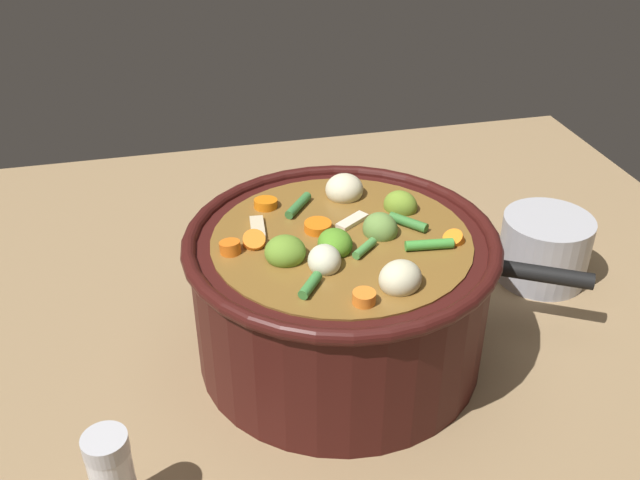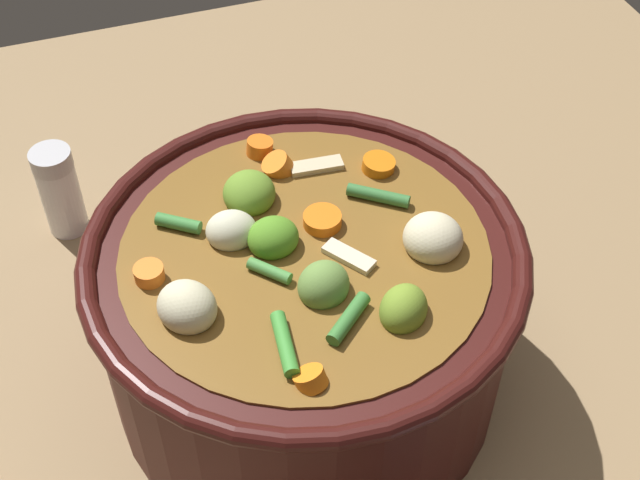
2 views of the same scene
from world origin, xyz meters
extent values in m
plane|color=#8C704C|center=(0.00, 0.00, 0.00)|extent=(1.10, 1.10, 0.00)
cylinder|color=#38110F|center=(0.00, 0.00, 0.07)|extent=(0.29, 0.29, 0.14)
torus|color=#38110F|center=(0.00, 0.00, 0.14)|extent=(0.31, 0.31, 0.01)
cylinder|color=brown|center=(0.00, 0.00, 0.08)|extent=(0.25, 0.25, 0.13)
ellipsoid|color=olive|center=(0.02, -0.06, 0.15)|extent=(0.05, 0.05, 0.03)
ellipsoid|color=olive|center=(0.00, 0.04, 0.15)|extent=(0.05, 0.05, 0.03)
ellipsoid|color=olive|center=(-0.04, 0.07, 0.15)|extent=(0.05, 0.05, 0.03)
ellipsoid|color=#518C24|center=(0.02, -0.01, 0.15)|extent=(0.04, 0.04, 0.03)
cylinder|color=orange|center=(-0.02, -0.02, 0.14)|extent=(0.03, 0.03, 0.01)
cylinder|color=orange|center=(0.03, 0.10, 0.14)|extent=(0.03, 0.03, 0.02)
cylinder|color=orange|center=(-0.01, -0.08, 0.15)|extent=(0.03, 0.02, 0.02)
cylinder|color=orange|center=(0.10, -0.01, 0.15)|extent=(0.03, 0.03, 0.02)
cylinder|color=orange|center=(-0.08, -0.06, 0.14)|extent=(0.03, 0.03, 0.01)
cylinder|color=orange|center=(0.00, -0.11, 0.15)|extent=(0.03, 0.03, 0.02)
ellipsoid|color=beige|center=(0.04, -0.03, 0.15)|extent=(0.04, 0.04, 0.03)
ellipsoid|color=beige|center=(-0.08, 0.03, 0.15)|extent=(0.06, 0.06, 0.03)
ellipsoid|color=beige|center=(0.09, 0.03, 0.15)|extent=(0.05, 0.05, 0.03)
cylinder|color=#3C813A|center=(0.08, -0.05, 0.15)|extent=(0.03, 0.03, 0.01)
cylinder|color=green|center=(0.04, 0.08, 0.15)|extent=(0.01, 0.05, 0.01)
cylinder|color=#387632|center=(-0.01, 0.07, 0.15)|extent=(0.04, 0.03, 0.01)
cylinder|color=#367136|center=(-0.07, -0.03, 0.15)|extent=(0.04, 0.03, 0.01)
cylinder|color=#488C40|center=(0.03, 0.01, 0.15)|extent=(0.03, 0.03, 0.01)
cube|color=beige|center=(-0.03, 0.02, 0.14)|extent=(0.03, 0.04, 0.01)
cube|color=beige|center=(-0.03, -0.08, 0.14)|extent=(0.04, 0.02, 0.01)
cylinder|color=silver|center=(0.15, -0.23, 0.04)|extent=(0.04, 0.04, 0.07)
cylinder|color=#B7B7BC|center=(0.15, -0.23, 0.08)|extent=(0.04, 0.04, 0.02)
camera|label=1|loc=(0.57, -0.16, 0.51)|focal=40.14mm
camera|label=2|loc=(0.13, 0.39, 0.58)|focal=49.59mm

